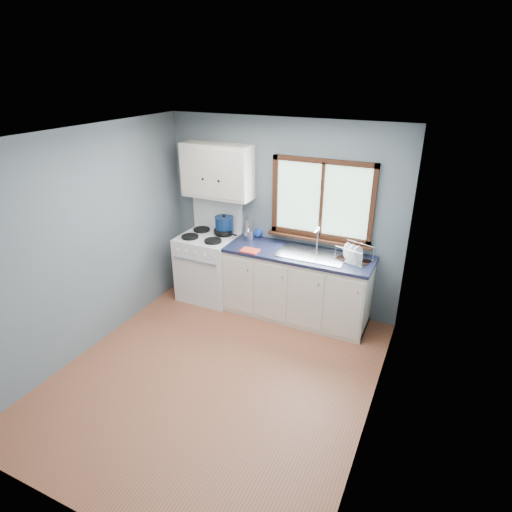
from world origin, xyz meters
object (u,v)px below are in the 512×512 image
at_px(base_cabinets, 297,288).
at_px(gas_range, 209,265).
at_px(sink, 312,259).
at_px(stockpot, 224,224).
at_px(skillet, 223,231).
at_px(utensil_crock, 250,235).
at_px(dish_rack, 353,256).
at_px(thermos, 247,229).

bearing_deg(base_cabinets, gas_range, -179.18).
bearing_deg(sink, stockpot, 173.74).
height_order(skillet, utensil_crock, utensil_crock).
height_order(base_cabinets, dish_rack, dish_rack).
bearing_deg(utensil_crock, thermos, 165.33).
distance_m(thermos, dish_rack, 1.46).
distance_m(sink, thermos, 0.98).
relative_size(sink, utensil_crock, 2.49).
height_order(sink, utensil_crock, utensil_crock).
xyz_separation_m(sink, skillet, (-1.31, 0.10, 0.13)).
relative_size(stockpot, dish_rack, 0.65).
relative_size(thermos, dish_rack, 0.64).
bearing_deg(stockpot, skillet, -86.65).
relative_size(base_cabinets, stockpot, 6.43).
bearing_deg(stockpot, gas_range, -137.41).
xyz_separation_m(sink, stockpot, (-1.31, 0.14, 0.21)).
xyz_separation_m(sink, thermos, (-0.95, 0.13, 0.20)).
bearing_deg(stockpot, base_cabinets, -7.23).
bearing_deg(base_cabinets, sink, -0.13).
bearing_deg(sink, gas_range, -179.29).
bearing_deg(thermos, utensil_crock, -14.67).
bearing_deg(base_cabinets, skillet, 174.72).
relative_size(sink, thermos, 2.93).
bearing_deg(skillet, gas_range, -130.27).
bearing_deg(base_cabinets, thermos, 170.73).
distance_m(stockpot, thermos, 0.36).
distance_m(gas_range, dish_rack, 2.04).
bearing_deg(thermos, stockpot, 177.25).
bearing_deg(utensil_crock, stockpot, 175.84).
xyz_separation_m(gas_range, base_cabinets, (1.31, 0.02, -0.08)).
relative_size(sink, dish_rack, 1.89).
bearing_deg(stockpot, thermos, -2.75).
bearing_deg(dish_rack, utensil_crock, -165.02).
xyz_separation_m(base_cabinets, stockpot, (-1.13, 0.14, 0.66)).
height_order(sink, dish_rack, sink).
relative_size(gas_range, stockpot, 4.73).
xyz_separation_m(thermos, dish_rack, (1.45, -0.07, -0.09)).
bearing_deg(gas_range, sink, 0.71).
height_order(sink, thermos, sink).
distance_m(gas_range, thermos, 0.79).
bearing_deg(skillet, utensil_crock, 16.57).
height_order(skillet, dish_rack, dish_rack).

